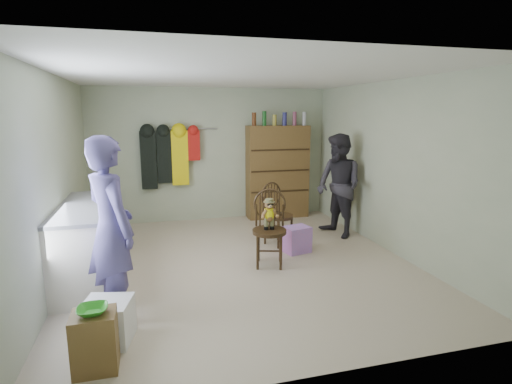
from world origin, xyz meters
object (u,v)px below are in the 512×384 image
object	(u,v)px
chair_front	(269,222)
chair_far	(276,211)
dresser	(277,171)
counter	(88,242)

from	to	relation	value
chair_front	chair_far	distance (m)	0.90
chair_front	dresser	size ratio (longest dim) A/B	0.50
chair_far	counter	bearing A→B (deg)	167.98
dresser	chair_front	bearing A→B (deg)	-110.40
chair_far	dresser	bearing A→B (deg)	44.57
chair_front	dresser	bearing A→B (deg)	86.86
counter	chair_front	bearing A→B (deg)	-3.03
dresser	chair_far	bearing A→B (deg)	-108.70
counter	dresser	distance (m)	3.96
counter	chair_far	bearing A→B (deg)	14.71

